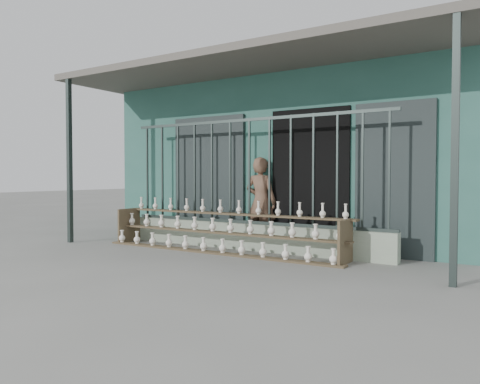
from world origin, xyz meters
The scene contains 6 objects.
ground centered at (0.00, 0.00, 0.00)m, with size 60.00×60.00×0.00m, color slate.
workshop_building centered at (0.00, 4.23, 1.62)m, with size 7.40×6.60×3.21m.
parapet_wall centered at (0.00, 1.30, 0.23)m, with size 5.00×0.20×0.45m, color #9CAC93.
security_fence centered at (0.00, 1.30, 1.35)m, with size 5.00×0.04×1.80m.
shelf_rack centered at (-0.31, 0.89, 0.36)m, with size 4.50×0.68×0.85m.
elderly_woman centered at (0.01, 1.68, 0.80)m, with size 0.58×0.38×1.60m, color brown.
Camera 1 is at (4.11, -5.53, 1.27)m, focal length 35.00 mm.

